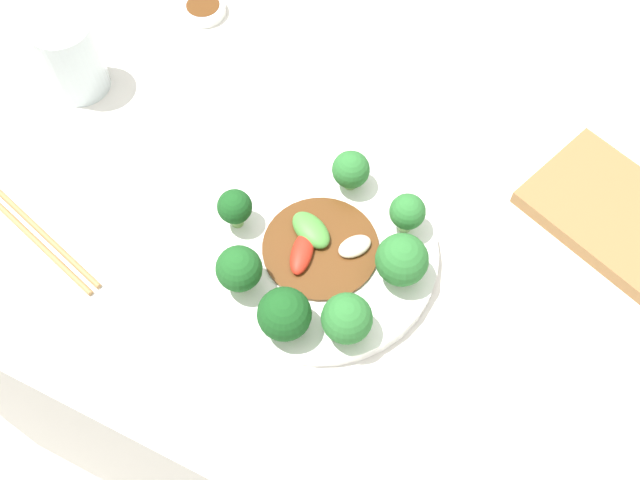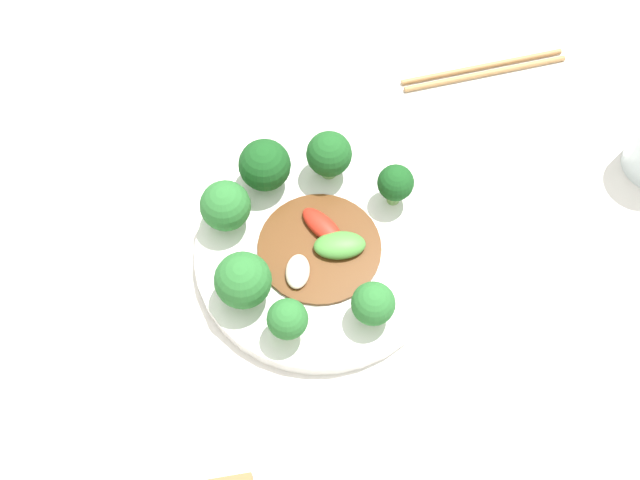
{
  "view_description": "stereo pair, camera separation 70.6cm",
  "coord_description": "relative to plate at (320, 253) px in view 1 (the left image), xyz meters",
  "views": [
    {
      "loc": [
        0.18,
        -0.42,
        1.54
      ],
      "look_at": [
        -0.0,
        -0.04,
        0.8
      ],
      "focal_mm": 42.0,
      "sensor_mm": 36.0,
      "label": 1
    },
    {
      "loc": [
        0.19,
        0.29,
        1.51
      ],
      "look_at": [
        -0.0,
        -0.04,
        0.8
      ],
      "focal_mm": 42.0,
      "sensor_mm": 36.0,
      "label": 2
    }
  ],
  "objects": [
    {
      "name": "ground_plane",
      "position": [
        0.0,
        0.04,
        -0.77
      ],
      "size": [
        8.0,
        8.0,
        0.0
      ],
      "primitive_type": "plane",
      "color": "#B7B2A8"
    },
    {
      "name": "table",
      "position": [
        0.0,
        0.04,
        -0.39
      ],
      "size": [
        1.02,
        0.64,
        0.76
      ],
      "color": "silver",
      "rests_on": "ground_plane"
    },
    {
      "name": "broccoli_south",
      "position": [
        0.01,
        -0.11,
        0.04
      ],
      "size": [
        0.06,
        0.06,
        0.06
      ],
      "color": "#89B76B",
      "rests_on": "plate"
    },
    {
      "name": "cutting_board",
      "position": [
        0.31,
        0.2,
        0.0
      ],
      "size": [
        0.27,
        0.22,
        0.02
      ],
      "color": "olive",
      "rests_on": "table"
    },
    {
      "name": "broccoli_west",
      "position": [
        -0.1,
        -0.01,
        0.05
      ],
      "size": [
        0.04,
        0.04,
        0.06
      ],
      "color": "#7AAD5B",
      "rests_on": "plate"
    },
    {
      "name": "stirfry_center",
      "position": [
        -0.0,
        0.0,
        0.02
      ],
      "size": [
        0.14,
        0.14,
        0.02
      ],
      "color": "#5B3314",
      "rests_on": "plate"
    },
    {
      "name": "drinking_glass",
      "position": [
        -0.41,
        0.1,
        0.04
      ],
      "size": [
        0.08,
        0.08,
        0.11
      ],
      "color": "silver",
      "rests_on": "table"
    },
    {
      "name": "chopsticks",
      "position": [
        -0.32,
        -0.12,
        -0.01
      ],
      "size": [
        0.21,
        0.08,
        0.01
      ],
      "color": "#AD7F4C",
      "rests_on": "table"
    },
    {
      "name": "broccoli_southwest",
      "position": [
        -0.06,
        -0.08,
        0.05
      ],
      "size": [
        0.05,
        0.05,
        0.06
      ],
      "color": "#70A356",
      "rests_on": "plate"
    },
    {
      "name": "plate",
      "position": [
        0.0,
        0.0,
        0.0
      ],
      "size": [
        0.28,
        0.28,
        0.02
      ],
      "color": "white",
      "rests_on": "table"
    },
    {
      "name": "broccoli_north",
      "position": [
        -0.01,
        0.1,
        0.04
      ],
      "size": [
        0.05,
        0.05,
        0.06
      ],
      "color": "#7AAD5B",
      "rests_on": "plate"
    },
    {
      "name": "broccoli_southeast",
      "position": [
        0.07,
        -0.08,
        0.04
      ],
      "size": [
        0.06,
        0.06,
        0.06
      ],
      "color": "#7AAD5B",
      "rests_on": "plate"
    },
    {
      "name": "sauce_dish",
      "position": [
        -0.33,
        0.29,
        -0.0
      ],
      "size": [
        0.06,
        0.06,
        0.02
      ],
      "color": "white",
      "rests_on": "table"
    },
    {
      "name": "broccoli_northeast",
      "position": [
        0.08,
        0.07,
        0.05
      ],
      "size": [
        0.04,
        0.04,
        0.06
      ],
      "color": "#89B76B",
      "rests_on": "plate"
    },
    {
      "name": "broccoli_east",
      "position": [
        0.1,
        0.01,
        0.05
      ],
      "size": [
        0.06,
        0.06,
        0.07
      ],
      "color": "#7AAD5B",
      "rests_on": "plate"
    }
  ]
}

